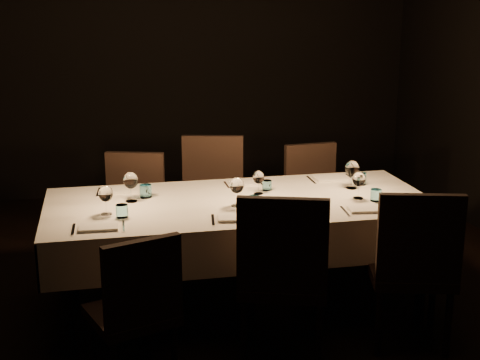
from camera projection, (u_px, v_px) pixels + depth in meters
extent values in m
cube|color=black|center=(240.00, 307.00, 4.59)|extent=(5.00, 6.00, 0.01)
cube|color=black|center=(180.00, 53.00, 7.03)|extent=(5.00, 0.01, 3.00)
cube|color=black|center=(240.00, 205.00, 4.40)|extent=(2.40, 1.00, 0.04)
cylinder|color=black|center=(67.00, 299.00, 3.87)|extent=(0.07, 0.07, 0.71)
cylinder|color=black|center=(71.00, 249.00, 4.67)|extent=(0.07, 0.07, 0.71)
cylinder|color=black|center=(422.00, 268.00, 4.33)|extent=(0.07, 0.07, 0.71)
cylinder|color=black|center=(371.00, 227.00, 5.12)|extent=(0.07, 0.07, 0.71)
cube|color=beige|center=(240.00, 201.00, 4.39)|extent=(2.52, 1.12, 0.01)
cube|color=beige|center=(224.00, 199.00, 4.95)|extent=(2.52, 0.01, 0.28)
cube|color=beige|center=(260.00, 252.00, 3.91)|extent=(2.52, 0.01, 0.28)
cube|color=beige|center=(414.00, 210.00, 4.68)|extent=(0.01, 1.12, 0.28)
cube|color=beige|center=(44.00, 236.00, 4.18)|extent=(0.01, 1.12, 0.28)
cylinder|color=black|center=(149.00, 330.00, 3.88)|extent=(0.04, 0.04, 0.37)
cylinder|color=black|center=(175.00, 355.00, 3.60)|extent=(0.04, 0.04, 0.37)
cylinder|color=black|center=(92.00, 345.00, 3.71)|extent=(0.04, 0.04, 0.37)
cube|color=black|center=(131.00, 315.00, 3.60)|extent=(0.54, 0.54, 0.05)
cube|color=black|center=(143.00, 283.00, 3.38)|extent=(0.41, 0.19, 0.46)
cube|color=beige|center=(99.00, 227.00, 3.84)|extent=(0.23, 0.15, 0.02)
cube|color=silver|center=(73.00, 230.00, 3.82)|extent=(0.02, 0.20, 0.01)
cube|color=silver|center=(124.00, 226.00, 3.87)|extent=(0.02, 0.20, 0.01)
cylinder|color=#AEE2F2|center=(122.00, 211.00, 4.04)|extent=(0.07, 0.07, 0.08)
cylinder|color=white|center=(107.00, 214.00, 4.10)|extent=(0.07, 0.07, 0.00)
cylinder|color=white|center=(106.00, 207.00, 4.09)|extent=(0.01, 0.01, 0.09)
ellipsoid|color=white|center=(106.00, 194.00, 4.07)|extent=(0.09, 0.09, 0.10)
cylinder|color=black|center=(318.00, 306.00, 4.10)|extent=(0.04, 0.04, 0.43)
cylinder|color=black|center=(318.00, 339.00, 3.71)|extent=(0.04, 0.04, 0.43)
cylinder|color=black|center=(251.00, 303.00, 4.15)|extent=(0.04, 0.04, 0.43)
cylinder|color=black|center=(244.00, 335.00, 3.75)|extent=(0.04, 0.04, 0.43)
cube|color=black|center=(283.00, 281.00, 3.86)|extent=(0.62, 0.62, 0.06)
cube|color=black|center=(282.00, 246.00, 3.58)|extent=(0.48, 0.20, 0.54)
cube|color=beige|center=(237.00, 218.00, 4.01)|extent=(0.25, 0.18, 0.02)
cube|color=silver|center=(213.00, 220.00, 3.98)|extent=(0.05, 0.21, 0.01)
cube|color=silver|center=(261.00, 217.00, 4.04)|extent=(0.04, 0.21, 0.01)
cylinder|color=#AEE2F2|center=(254.00, 202.00, 4.20)|extent=(0.08, 0.08, 0.08)
cylinder|color=white|center=(237.00, 206.00, 4.27)|extent=(0.07, 0.07, 0.00)
cylinder|color=white|center=(237.00, 199.00, 4.26)|extent=(0.01, 0.01, 0.09)
ellipsoid|color=white|center=(237.00, 185.00, 4.23)|extent=(0.09, 0.09, 0.11)
cylinder|color=black|center=(433.00, 296.00, 4.27)|extent=(0.04, 0.04, 0.42)
cylinder|color=black|center=(448.00, 325.00, 3.88)|extent=(0.04, 0.04, 0.42)
cylinder|color=black|center=(370.00, 294.00, 4.29)|extent=(0.04, 0.04, 0.42)
cylinder|color=black|center=(379.00, 323.00, 3.90)|extent=(0.04, 0.04, 0.42)
cube|color=black|center=(409.00, 272.00, 4.02)|extent=(0.59, 0.59, 0.06)
cube|color=black|center=(420.00, 239.00, 3.75)|extent=(0.47, 0.17, 0.52)
cube|color=beige|center=(366.00, 209.00, 4.18)|extent=(0.24, 0.17, 0.02)
cube|color=silver|center=(345.00, 211.00, 4.15)|extent=(0.03, 0.20, 0.01)
cube|color=silver|center=(387.00, 208.00, 4.21)|extent=(0.03, 0.20, 0.01)
cylinder|color=#AEE2F2|center=(376.00, 195.00, 4.37)|extent=(0.07, 0.07, 0.08)
cylinder|color=white|center=(358.00, 198.00, 4.43)|extent=(0.07, 0.07, 0.00)
cylinder|color=white|center=(358.00, 192.00, 4.42)|extent=(0.01, 0.01, 0.09)
ellipsoid|color=white|center=(359.00, 179.00, 4.40)|extent=(0.09, 0.09, 0.10)
cylinder|color=black|center=(101.00, 261.00, 4.88)|extent=(0.04, 0.04, 0.39)
cylinder|color=black|center=(115.00, 244.00, 5.23)|extent=(0.04, 0.04, 0.39)
cylinder|color=black|center=(151.00, 263.00, 4.85)|extent=(0.04, 0.04, 0.39)
cylinder|color=black|center=(161.00, 245.00, 5.20)|extent=(0.04, 0.04, 0.39)
cube|color=black|center=(131.00, 225.00, 4.98)|extent=(0.56, 0.56, 0.06)
cube|color=black|center=(135.00, 183.00, 5.09)|extent=(0.44, 0.18, 0.48)
cube|color=beige|center=(121.00, 190.00, 4.59)|extent=(0.25, 0.17, 0.02)
cube|color=silver|center=(99.00, 192.00, 4.57)|extent=(0.04, 0.22, 0.01)
cube|color=silver|center=(144.00, 190.00, 4.63)|extent=(0.04, 0.22, 0.01)
cylinder|color=#AEE2F2|center=(146.00, 191.00, 4.45)|extent=(0.08, 0.08, 0.09)
cylinder|color=white|center=(132.00, 201.00, 4.36)|extent=(0.07, 0.07, 0.00)
cylinder|color=white|center=(131.00, 194.00, 4.35)|extent=(0.01, 0.01, 0.09)
ellipsoid|color=white|center=(131.00, 180.00, 4.33)|extent=(0.10, 0.10, 0.11)
cylinder|color=black|center=(183.00, 250.00, 5.05)|extent=(0.04, 0.04, 0.42)
cylinder|color=black|center=(189.00, 232.00, 5.44)|extent=(0.04, 0.04, 0.42)
cylinder|color=black|center=(236.00, 250.00, 5.04)|extent=(0.04, 0.04, 0.42)
cylinder|color=black|center=(238.00, 232.00, 5.43)|extent=(0.04, 0.04, 0.42)
cube|color=black|center=(211.00, 211.00, 5.18)|extent=(0.58, 0.58, 0.06)
cube|color=black|center=(213.00, 168.00, 5.31)|extent=(0.48, 0.16, 0.53)
cube|color=beige|center=(244.00, 183.00, 4.77)|extent=(0.20, 0.13, 0.01)
cube|color=silver|center=(227.00, 185.00, 4.75)|extent=(0.01, 0.18, 0.01)
cube|color=silver|center=(261.00, 183.00, 4.80)|extent=(0.01, 0.18, 0.01)
cylinder|color=#AEE2F2|center=(267.00, 185.00, 4.62)|extent=(0.06, 0.06, 0.07)
cylinder|color=white|center=(258.00, 194.00, 4.54)|extent=(0.06, 0.06, 0.00)
cylinder|color=white|center=(258.00, 188.00, 4.53)|extent=(0.01, 0.01, 0.08)
ellipsoid|color=white|center=(259.00, 177.00, 4.51)|extent=(0.08, 0.08, 0.09)
cylinder|color=black|center=(306.00, 245.00, 5.20)|extent=(0.04, 0.04, 0.38)
cylinder|color=black|center=(289.00, 231.00, 5.53)|extent=(0.04, 0.04, 0.38)
cylinder|color=black|center=(347.00, 240.00, 5.31)|extent=(0.04, 0.04, 0.38)
cylinder|color=black|center=(328.00, 226.00, 5.64)|extent=(0.04, 0.04, 0.38)
cube|color=black|center=(318.00, 210.00, 5.36)|extent=(0.48, 0.48, 0.06)
cube|color=black|center=(310.00, 172.00, 5.47)|extent=(0.44, 0.09, 0.48)
cube|color=beige|center=(331.00, 178.00, 4.90)|extent=(0.24, 0.16, 0.02)
cube|color=silver|center=(311.00, 180.00, 4.87)|extent=(0.02, 0.22, 0.01)
cube|color=silver|center=(351.00, 178.00, 4.94)|extent=(0.02, 0.22, 0.01)
cylinder|color=#AEE2F2|center=(361.00, 179.00, 4.76)|extent=(0.08, 0.08, 0.09)
cylinder|color=white|center=(351.00, 188.00, 4.67)|extent=(0.07, 0.07, 0.00)
cylinder|color=white|center=(352.00, 181.00, 4.66)|extent=(0.01, 0.01, 0.09)
ellipsoid|color=white|center=(352.00, 168.00, 4.63)|extent=(0.10, 0.10, 0.11)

